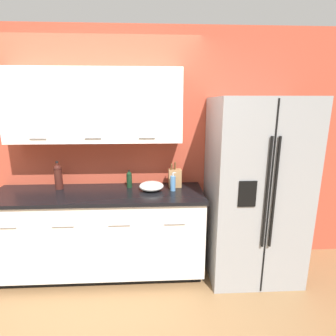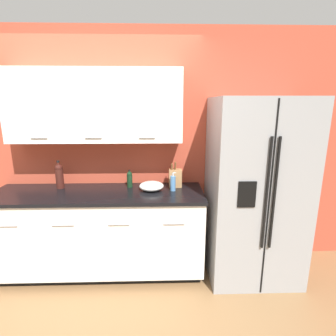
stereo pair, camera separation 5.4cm
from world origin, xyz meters
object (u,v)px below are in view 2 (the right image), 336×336
mixing_bowl (151,186)px  soap_dispenser (173,183)px  wine_bottle (59,176)px  knife_block (175,178)px  oil_bottle (130,179)px  refrigerator (255,191)px

mixing_bowl → soap_dispenser: bearing=-6.1°
wine_bottle → knife_block: bearing=0.4°
knife_block → wine_bottle: size_ratio=0.92×
mixing_bowl → knife_block: bearing=22.7°
soap_dispenser → oil_bottle: bearing=163.4°
refrigerator → wine_bottle: size_ratio=6.18×
wine_bottle → soap_dispenser: bearing=-5.8°
oil_bottle → soap_dispenser: bearing=-16.6°
wine_bottle → mixing_bowl: size_ratio=1.18×
wine_bottle → oil_bottle: bearing=1.3°
refrigerator → knife_block: size_ratio=6.74×
wine_bottle → oil_bottle: 0.75m
oil_bottle → knife_block: bearing=-0.8°
wine_bottle → mixing_bowl: bearing=-5.7°
refrigerator → knife_block: (-0.81, 0.21, 0.09)m
knife_block → soap_dispenser: knife_block is taller
knife_block → wine_bottle: (-1.24, -0.01, 0.04)m
wine_bottle → mixing_bowl: wine_bottle is taller
knife_block → oil_bottle: (-0.50, 0.01, -0.01)m
soap_dispenser → refrigerator: bearing=-5.0°
oil_bottle → mixing_bowl: bearing=-25.5°
wine_bottle → refrigerator: bearing=-5.4°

